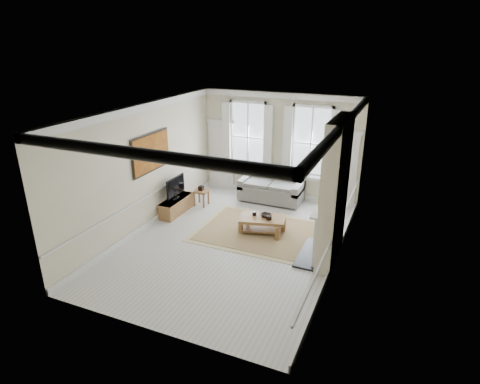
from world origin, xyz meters
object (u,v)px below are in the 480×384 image
at_px(tv_stand, 176,206).
at_px(sofa, 272,190).
at_px(side_table, 201,193).
at_px(coffee_table, 262,220).

bearing_deg(tv_stand, sofa, 42.14).
bearing_deg(side_table, coffee_table, -23.25).
relative_size(sofa, tv_stand, 1.53).
distance_m(sofa, side_table, 2.27).
height_order(side_table, coffee_table, side_table).
distance_m(side_table, coffee_table, 2.63).
bearing_deg(coffee_table, side_table, 142.98).
height_order(sofa, coffee_table, sofa).
bearing_deg(sofa, side_table, -146.94).
bearing_deg(sofa, coffee_table, -77.14).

